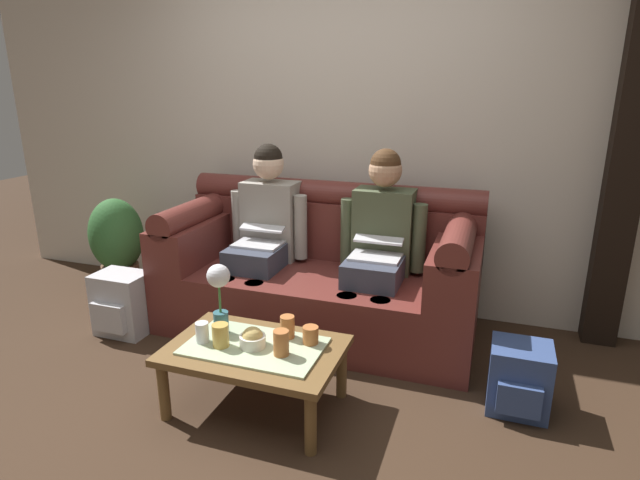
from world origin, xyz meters
TOP-DOWN VIEW (x-y plane):
  - ground_plane at (0.00, 0.00)m, footprint 14.00×14.00m
  - back_wall_patterned at (0.00, 1.70)m, footprint 6.00×0.12m
  - timber_pillar at (1.78, 1.58)m, footprint 0.20×0.20m
  - couch at (-0.00, 1.17)m, footprint 2.06×0.88m
  - person_left at (-0.40, 1.17)m, footprint 0.56×0.67m
  - person_right at (0.40, 1.17)m, footprint 0.56×0.67m
  - coffee_table at (0.00, 0.17)m, footprint 0.87×0.58m
  - flower_vase at (-0.22, 0.23)m, footprint 0.12×0.12m
  - snack_bowl at (0.00, 0.15)m, footprint 0.13×0.13m
  - cup_near_left at (0.17, 0.13)m, footprint 0.08×0.08m
  - cup_near_right at (-0.26, 0.11)m, footprint 0.07×0.07m
  - cup_far_center at (0.12, 0.30)m, footprint 0.07×0.07m
  - cup_far_left at (-0.15, 0.11)m, footprint 0.08×0.08m
  - cup_far_right at (0.26, 0.28)m, footprint 0.08×0.08m
  - backpack_right at (1.27, 0.59)m, footprint 0.30×0.31m
  - backpack_left at (-1.20, 0.63)m, footprint 0.34×0.30m
  - potted_plant at (-1.64, 1.15)m, footprint 0.40×0.40m

SIDE VIEW (x-z plane):
  - ground_plane at x=0.00m, z-range 0.00..0.00m
  - backpack_right at x=1.27m, z-range 0.00..0.35m
  - backpack_left at x=-1.20m, z-range 0.00..0.41m
  - coffee_table at x=0.00m, z-range 0.12..0.48m
  - couch at x=0.00m, z-range -0.11..0.86m
  - snack_bowl at x=0.00m, z-range 0.34..0.45m
  - cup_far_right at x=0.26m, z-range 0.36..0.44m
  - cup_near_right at x=-0.26m, z-range 0.36..0.46m
  - cup_far_center at x=0.12m, z-range 0.36..0.47m
  - cup_far_left at x=-0.15m, z-range 0.36..0.47m
  - cup_near_left at x=0.17m, z-range 0.36..0.48m
  - potted_plant at x=-1.64m, z-range 0.04..0.82m
  - flower_vase at x=-0.22m, z-range 0.41..0.79m
  - person_right at x=0.40m, z-range 0.05..1.27m
  - person_left at x=-0.40m, z-range 0.05..1.27m
  - back_wall_patterned at x=0.00m, z-range 0.00..2.90m
  - timber_pillar at x=1.78m, z-range 0.00..2.90m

